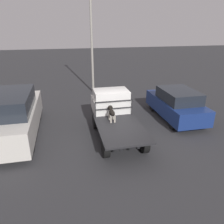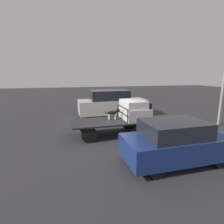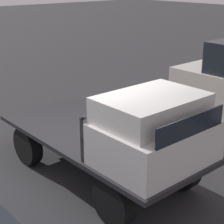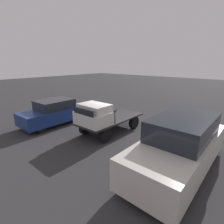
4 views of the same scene
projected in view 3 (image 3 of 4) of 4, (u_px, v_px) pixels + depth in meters
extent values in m
plane|color=#2D2D30|center=(99.00, 174.00, 7.16)|extent=(80.00, 80.00, 0.00)
cylinder|color=black|center=(180.00, 168.00, 6.58)|extent=(0.77, 0.24, 0.77)
cylinder|color=black|center=(114.00, 201.00, 5.62)|extent=(0.77, 0.24, 0.77)
cylinder|color=black|center=(90.00, 126.00, 8.43)|extent=(0.77, 0.24, 0.77)
cylinder|color=black|center=(28.00, 145.00, 7.47)|extent=(0.77, 0.24, 0.77)
cube|color=black|center=(112.00, 138.00, 7.13)|extent=(3.86, 0.10, 0.18)
cube|color=black|center=(85.00, 148.00, 6.73)|extent=(3.86, 0.10, 0.18)
cube|color=#232326|center=(99.00, 137.00, 6.88)|extent=(4.20, 1.88, 0.08)
cube|color=silver|center=(155.00, 142.00, 5.77)|extent=(1.33, 1.76, 0.66)
cube|color=silver|center=(152.00, 108.00, 5.66)|extent=(1.13, 1.62, 0.40)
cube|color=black|center=(191.00, 126.00, 5.15)|extent=(0.02, 1.44, 0.30)
cube|color=#232326|center=(158.00, 114.00, 6.81)|extent=(0.04, 0.04, 0.74)
cube|color=#232326|center=(82.00, 140.00, 5.75)|extent=(0.04, 0.04, 0.74)
cube|color=#232326|center=(123.00, 106.00, 6.16)|extent=(0.04, 1.72, 0.04)
cube|color=#232326|center=(123.00, 126.00, 6.28)|extent=(0.04, 1.72, 0.04)
cylinder|color=beige|center=(122.00, 127.00, 6.79)|extent=(0.06, 0.06, 0.31)
cylinder|color=beige|center=(115.00, 130.00, 6.68)|extent=(0.06, 0.06, 0.31)
cylinder|color=beige|center=(109.00, 122.00, 7.03)|extent=(0.06, 0.06, 0.31)
cylinder|color=beige|center=(102.00, 124.00, 6.93)|extent=(0.06, 0.06, 0.31)
ellipsoid|color=black|center=(112.00, 114.00, 6.78)|extent=(0.56, 0.23, 0.23)
sphere|color=beige|center=(118.00, 118.00, 6.68)|extent=(0.10, 0.10, 0.10)
cylinder|color=black|center=(121.00, 114.00, 6.59)|extent=(0.16, 0.13, 0.16)
sphere|color=black|center=(125.00, 114.00, 6.50)|extent=(0.22, 0.22, 0.22)
cone|color=beige|center=(129.00, 116.00, 6.44)|extent=(0.12, 0.12, 0.12)
cone|color=black|center=(127.00, 108.00, 6.51)|extent=(0.06, 0.08, 0.10)
cone|color=black|center=(122.00, 109.00, 6.44)|extent=(0.06, 0.08, 0.10)
cylinder|color=black|center=(101.00, 108.00, 7.00)|extent=(0.24, 0.04, 0.16)
cylinder|color=black|center=(201.00, 112.00, 9.52)|extent=(0.60, 0.20, 0.60)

